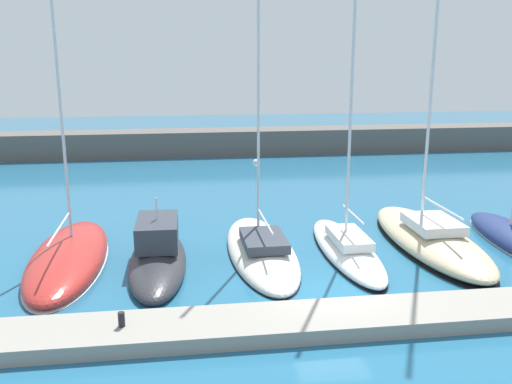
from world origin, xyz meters
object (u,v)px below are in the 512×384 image
sailboat_white_fourth (347,247)px  dock_bollard (121,319)px  sailboat_red_nearest (69,257)px  motorboat_charcoal_second (158,255)px  sailboat_ivory_third (261,250)px  mooring_buoy_white (256,163)px  sailboat_sand_fifth (430,237)px

sailboat_white_fourth → dock_bollard: bearing=125.5°
sailboat_red_nearest → dock_bollard: size_ratio=32.80×
motorboat_charcoal_second → sailboat_white_fourth: (7.83, 0.30, -0.14)m
sailboat_ivory_third → dock_bollard: size_ratio=33.08×
motorboat_charcoal_second → dock_bollard: 5.93m
sailboat_red_nearest → mooring_buoy_white: sailboat_red_nearest is taller
sailboat_white_fourth → sailboat_sand_fifth: 3.93m
motorboat_charcoal_second → mooring_buoy_white: size_ratio=14.15×
sailboat_red_nearest → sailboat_white_fourth: bearing=-93.2°
sailboat_ivory_third → motorboat_charcoal_second: bearing=99.5°
sailboat_red_nearest → sailboat_white_fourth: sailboat_white_fourth is taller
sailboat_sand_fifth → dock_bollard: bearing=117.9°
sailboat_white_fourth → sailboat_sand_fifth: size_ratio=0.76×
mooring_buoy_white → sailboat_ivory_third: bearing=-97.3°
sailboat_sand_fifth → mooring_buoy_white: 20.81m
sailboat_ivory_third → sailboat_white_fourth: bearing=-98.3°
sailboat_white_fourth → mooring_buoy_white: sailboat_white_fourth is taller
sailboat_red_nearest → dock_bollard: bearing=-158.2°
sailboat_red_nearest → motorboat_charcoal_second: 3.69m
sailboat_red_nearest → dock_bollard: 7.26m
sailboat_red_nearest → dock_bollard: (2.74, -6.71, 0.44)m
sailboat_white_fourth → sailboat_sand_fifth: bearing=-82.9°
motorboat_charcoal_second → sailboat_ivory_third: size_ratio=0.52×
motorboat_charcoal_second → sailboat_white_fourth: 7.84m
sailboat_sand_fifth → mooring_buoy_white: bearing=13.6°
sailboat_red_nearest → sailboat_white_fourth: (11.42, -0.54, 0.07)m
motorboat_charcoal_second → sailboat_ivory_third: bearing=-79.2°
dock_bollard → sailboat_red_nearest: bearing=112.3°
sailboat_red_nearest → sailboat_ivory_third: bearing=-91.0°
sailboat_red_nearest → sailboat_ivory_third: sailboat_ivory_third is taller
sailboat_sand_fifth → motorboat_charcoal_second: bearing=93.8°
sailboat_white_fourth → dock_bollard: sailboat_white_fourth is taller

